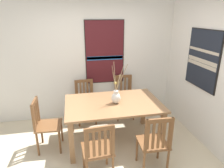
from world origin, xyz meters
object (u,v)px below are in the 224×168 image
Objects in this scene: painting_on_back_wall at (105,52)px; painting_on_side_wall at (203,59)px; centerpiece_vase at (116,97)px; chair_1 at (85,100)px; chair_2 at (124,96)px; chair_4 at (45,124)px; chair_3 at (98,150)px; chair_0 at (154,142)px; dining_table at (113,108)px.

painting_on_back_wall reaches higher than painting_on_side_wall.
painting_on_back_wall reaches higher than centerpiece_vase.
chair_2 is (0.88, 0.03, 0.01)m from chair_1.
chair_1 is at bearing 154.44° from painting_on_side_wall.
painting_on_back_wall is at bearing 150.33° from chair_2.
centerpiece_vase is at bearing -1.63° from chair_4.
painting_on_side_wall reaches higher than centerpiece_vase.
painting_on_back_wall reaches higher than chair_4.
chair_1 is 0.67× the size of painting_on_back_wall.
chair_2 reaches higher than chair_3.
chair_2 is (0.01, 1.79, -0.01)m from chair_0.
painting_on_side_wall reaches higher than chair_2.
chair_3 is 2.27m from painting_on_back_wall.
chair_2 is 1.02× the size of chair_4.
dining_table is 0.99m from chair_1.
centerpiece_vase is 1.01m from chair_0.
chair_4 is 1.94m from painting_on_back_wall.
chair_0 reaches higher than dining_table.
chair_3 is (-0.40, -0.87, -0.18)m from dining_table.
centerpiece_vase is 0.70× the size of painting_on_side_wall.
centerpiece_vase is 0.78× the size of chair_3.
chair_1 is 1.74m from chair_3.
chair_3 is (0.04, -1.74, 0.00)m from chair_1.
chair_2 reaches higher than chair_1.
chair_2 is at bearing -29.67° from painting_on_back_wall.
painting_on_side_wall is at bearing 21.32° from chair_3.
chair_0 is 1.03× the size of chair_4.
chair_0 reaches higher than chair_2.
chair_2 is 1.83m from painting_on_side_wall.
chair_4 is 0.90× the size of painting_on_side_wall.
painting_on_side_wall is (1.98, 0.77, 1.01)m from chair_3.
chair_0 is (0.39, -0.84, -0.40)m from centerpiece_vase.
chair_3 is (-0.84, -1.78, -0.00)m from chair_2.
chair_1 is 2.47m from painting_on_side_wall.
painting_on_back_wall is at bearing 141.49° from painting_on_side_wall.
chair_1 is 0.98× the size of chair_4.
chair_1 is at bearing -152.04° from painting_on_back_wall.
chair_1 is (-0.44, 0.87, -0.18)m from dining_table.
chair_0 reaches higher than chair_1.
chair_1 is 0.88m from chair_2.
painting_on_back_wall reaches higher than chair_1.
painting_on_side_wall is at bearing -41.14° from chair_2.
dining_table is at bearing 136.00° from centerpiece_vase.
chair_0 is 0.82m from chair_3.
chair_4 reaches higher than chair_1.
chair_0 is at bearing -28.53° from chair_4.
chair_4 is (-1.61, 0.88, -0.02)m from chair_0.
chair_4 is at bearing -150.72° from chair_2.
dining_table is at bearing -92.34° from painting_on_back_wall.
chair_3 is at bearing -117.75° from centerpiece_vase.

